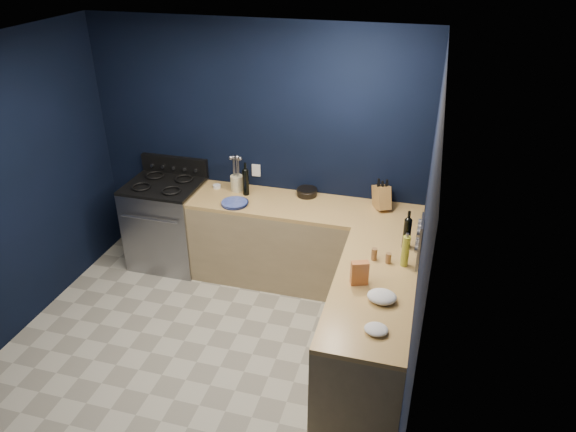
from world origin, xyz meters
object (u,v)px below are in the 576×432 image
(utensil_crock, at_px, (237,183))
(plate_stack, at_px, (234,203))
(knife_block, at_px, (382,197))
(gas_range, at_px, (168,225))
(crouton_bag, at_px, (360,273))

(utensil_crock, bearing_deg, plate_stack, -74.55)
(plate_stack, xyz_separation_m, knife_block, (1.41, 0.32, 0.10))
(gas_range, relative_size, knife_block, 4.08)
(utensil_crock, xyz_separation_m, knife_block, (1.49, 0.01, 0.03))
(gas_range, xyz_separation_m, crouton_bag, (2.25, -1.15, 0.54))
(plate_stack, distance_m, crouton_bag, 1.72)
(plate_stack, bearing_deg, utensil_crock, 105.45)
(gas_range, distance_m, utensil_crock, 0.94)
(utensil_crock, height_order, crouton_bag, crouton_bag)
(utensil_crock, xyz_separation_m, crouton_bag, (1.48, -1.31, 0.02))
(gas_range, relative_size, crouton_bag, 4.69)
(utensil_crock, distance_m, crouton_bag, 1.98)
(plate_stack, bearing_deg, crouton_bag, -35.59)
(knife_block, bearing_deg, crouton_bag, -117.58)
(gas_range, height_order, crouton_bag, crouton_bag)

